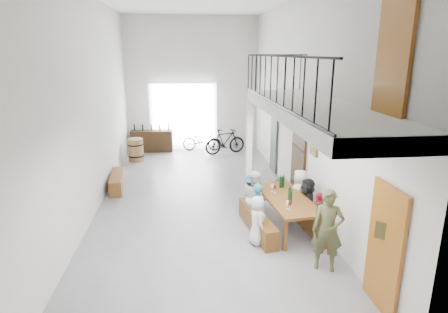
{
  "coord_description": "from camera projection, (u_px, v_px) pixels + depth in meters",
  "views": [
    {
      "loc": [
        -0.39,
        -9.89,
        4.04
      ],
      "look_at": [
        0.63,
        -0.5,
        1.41
      ],
      "focal_mm": 30.0,
      "sensor_mm": 36.0,
      "label": 1
    }
  ],
  "objects": [
    {
      "name": "gateway_portal",
      "position": [
        184.0,
        117.0,
        15.87
      ],
      "size": [
        2.8,
        0.08,
        2.8
      ],
      "primitive_type": "cube",
      "color": "white",
      "rests_on": "ground"
    },
    {
      "name": "bench_wall",
      "position": [
        307.0,
        216.0,
        8.95
      ],
      "size": [
        0.55,
        2.27,
        0.52
      ],
      "primitive_type": "cube",
      "rotation": [
        0.0,
        0.0,
        0.12
      ],
      "color": "brown",
      "rests_on": "ground"
    },
    {
      "name": "floor",
      "position": [
        200.0,
        200.0,
        10.6
      ],
      "size": [
        12.0,
        12.0,
        0.0
      ],
      "primitive_type": "plane",
      "color": "slate",
      "rests_on": "ground"
    },
    {
      "name": "potted_plant",
      "position": [
        280.0,
        184.0,
        11.32
      ],
      "size": [
        0.47,
        0.44,
        0.42
      ],
      "primitive_type": "imported",
      "rotation": [
        0.0,
        0.0,
        0.37
      ],
      "color": "#154619",
      "rests_on": "ground"
    },
    {
      "name": "guest_left_d",
      "position": [
        251.0,
        195.0,
        9.6
      ],
      "size": [
        0.63,
        0.77,
        1.04
      ],
      "primitive_type": "imported",
      "rotation": [
        0.0,
        0.0,
        1.14
      ],
      "color": "#286B86",
      "rests_on": "ground"
    },
    {
      "name": "guest_right_a",
      "position": [
        318.0,
        214.0,
        8.4
      ],
      "size": [
        0.45,
        0.67,
        1.06
      ],
      "primitive_type": "imported",
      "rotation": [
        0.0,
        0.0,
        -1.9
      ],
      "color": "red",
      "rests_on": "ground"
    },
    {
      "name": "host_standing",
      "position": [
        328.0,
        230.0,
        7.05
      ],
      "size": [
        0.69,
        0.58,
        1.61
      ],
      "primitive_type": "imported",
      "rotation": [
        0.0,
        0.0,
        -0.39
      ],
      "color": "#454929",
      "rests_on": "ground"
    },
    {
      "name": "balcony",
      "position": [
        311.0,
        112.0,
        7.01
      ],
      "size": [
        1.52,
        5.62,
        4.0
      ],
      "color": "white",
      "rests_on": "ground"
    },
    {
      "name": "tasting_table",
      "position": [
        286.0,
        201.0,
        8.72
      ],
      "size": [
        1.16,
        2.35,
        0.79
      ],
      "rotation": [
        0.0,
        0.0,
        0.11
      ],
      "color": "brown",
      "rests_on": "ground"
    },
    {
      "name": "guest_right_b",
      "position": [
        307.0,
        203.0,
        8.87
      ],
      "size": [
        0.46,
        1.15,
        1.21
      ],
      "primitive_type": "imported",
      "rotation": [
        0.0,
        0.0,
        -1.66
      ],
      "color": "black",
      "rests_on": "ground"
    },
    {
      "name": "right_wall_decor",
      "position": [
        320.0,
        156.0,
        8.62
      ],
      "size": [
        0.07,
        8.28,
        5.07
      ],
      "color": "#8F5214",
      "rests_on": "ground"
    },
    {
      "name": "room_walls",
      "position": [
        198.0,
        72.0,
        9.64
      ],
      "size": [
        12.0,
        12.0,
        12.0
      ],
      "color": "silver",
      "rests_on": "ground"
    },
    {
      "name": "guest_left_b",
      "position": [
        259.0,
        209.0,
        8.52
      ],
      "size": [
        0.36,
        0.48,
        1.21
      ],
      "primitive_type": "imported",
      "rotation": [
        0.0,
        0.0,
        1.73
      ],
      "color": "#286B86",
      "rests_on": "ground"
    },
    {
      "name": "oak_barrel",
      "position": [
        136.0,
        150.0,
        14.32
      ],
      "size": [
        0.59,
        0.59,
        0.87
      ],
      "color": "#9B7646",
      "rests_on": "ground"
    },
    {
      "name": "counter_bottles",
      "position": [
        151.0,
        127.0,
        15.53
      ],
      "size": [
        1.46,
        0.16,
        0.28
      ],
      "color": "black",
      "rests_on": "serving_counter"
    },
    {
      "name": "serving_counter",
      "position": [
        152.0,
        141.0,
        15.71
      ],
      "size": [
        1.72,
        0.54,
        0.9
      ],
      "primitive_type": "cube",
      "rotation": [
        0.0,
        0.0,
        -0.04
      ],
      "color": "#34220F",
      "rests_on": "ground"
    },
    {
      "name": "guest_left_a",
      "position": [
        257.0,
        220.0,
        8.06
      ],
      "size": [
        0.43,
        0.58,
        1.1
      ],
      "primitive_type": "imported",
      "rotation": [
        0.0,
        0.0,
        1.72
      ],
      "color": "silver",
      "rests_on": "ground"
    },
    {
      "name": "bicycle_near",
      "position": [
        202.0,
        141.0,
        15.88
      ],
      "size": [
        1.69,
        0.78,
        0.85
      ],
      "primitive_type": "imported",
      "rotation": [
        0.0,
        0.0,
        1.44
      ],
      "color": "black",
      "rests_on": "ground"
    },
    {
      "name": "tableware",
      "position": [
        284.0,
        190.0,
        8.72
      ],
      "size": [
        0.42,
        1.47,
        0.35
      ],
      "color": "black",
      "rests_on": "tasting_table"
    },
    {
      "name": "guest_left_c",
      "position": [
        255.0,
        197.0,
        9.01
      ],
      "size": [
        0.62,
        0.74,
        1.34
      ],
      "primitive_type": "imported",
      "rotation": [
        0.0,
        0.0,
        1.76
      ],
      "color": "silver",
      "rests_on": "ground"
    },
    {
      "name": "side_bench",
      "position": [
        117.0,
        181.0,
        11.45
      ],
      "size": [
        0.53,
        1.65,
        0.46
      ],
      "primitive_type": "cube",
      "rotation": [
        0.0,
        0.0,
        0.11
      ],
      "color": "brown",
      "rests_on": "ground"
    },
    {
      "name": "guest_right_c",
      "position": [
        299.0,
        193.0,
        9.41
      ],
      "size": [
        0.61,
        0.71,
        1.24
      ],
      "primitive_type": "imported",
      "rotation": [
        0.0,
        0.0,
        -1.99
      ],
      "color": "silver",
      "rests_on": "ground"
    },
    {
      "name": "bench_inner",
      "position": [
        257.0,
        222.0,
        8.69
      ],
      "size": [
        0.57,
        2.02,
        0.46
      ],
      "primitive_type": "cube",
      "rotation": [
        0.0,
        0.0,
        0.13
      ],
      "color": "brown",
      "rests_on": "ground"
    },
    {
      "name": "bicycle_far",
      "position": [
        225.0,
        141.0,
        15.32
      ],
      "size": [
        1.79,
        0.96,
        1.04
      ],
      "primitive_type": "imported",
      "rotation": [
        0.0,
        0.0,
        1.86
      ],
      "color": "black",
      "rests_on": "ground"
    }
  ]
}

